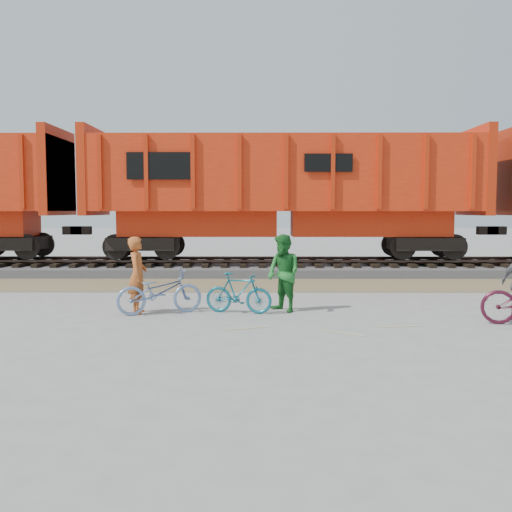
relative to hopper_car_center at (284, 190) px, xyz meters
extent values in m
plane|color=#9E9E99|center=(-0.15, -9.00, -3.01)|extent=(120.00, 120.00, 0.00)
cube|color=#8C7E57|center=(-0.15, -3.50, -3.00)|extent=(120.00, 3.00, 0.02)
cube|color=slate|center=(-0.15, 0.00, -2.86)|extent=(120.00, 4.00, 0.30)
cube|color=black|center=(-6.65, 0.00, -2.65)|extent=(0.22, 2.60, 0.12)
cube|color=black|center=(-0.15, 0.00, -2.65)|extent=(0.22, 2.60, 0.12)
cube|color=black|center=(6.35, 0.00, -2.65)|extent=(0.22, 2.60, 0.12)
cylinder|color=#382821|center=(-0.15, -0.72, -2.53)|extent=(120.00, 0.12, 0.12)
cylinder|color=#382821|center=(-0.15, 0.72, -2.53)|extent=(120.00, 0.12, 0.12)
cube|color=red|center=(-8.15, 0.00, 0.63)|extent=(0.30, 3.06, 3.10)
cube|color=black|center=(0.00, 0.00, -2.07)|extent=(11.20, 2.20, 0.80)
cube|color=red|center=(0.00, 0.00, -1.22)|extent=(11.76, 1.65, 0.90)
cube|color=red|center=(0.00, 0.00, 0.53)|extent=(14.00, 3.00, 2.60)
cube|color=red|center=(-6.85, 0.00, 0.63)|extent=(0.30, 3.06, 3.10)
cube|color=red|center=(6.85, 0.00, 0.63)|extent=(0.30, 3.06, 3.10)
cube|color=black|center=(-4.20, -1.58, 0.73)|extent=(2.20, 0.04, 0.90)
cube|color=red|center=(8.15, 0.00, 0.63)|extent=(0.30, 3.06, 3.10)
imported|color=#708BBD|center=(-3.08, -8.23, -2.51)|extent=(1.99, 1.27, 0.99)
imported|color=#126274|center=(-1.35, -8.15, -2.55)|extent=(1.56, 0.77, 0.90)
imported|color=#B35523|center=(-3.58, -8.13, -2.16)|extent=(0.45, 0.65, 1.70)
imported|color=#207129|center=(-0.35, -7.95, -2.14)|extent=(1.04, 1.07, 1.74)
camera|label=1|loc=(-0.90, -20.62, -0.72)|focal=40.00mm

